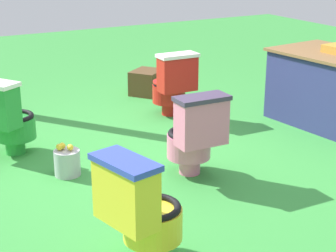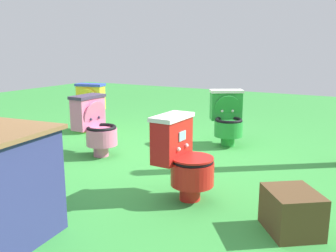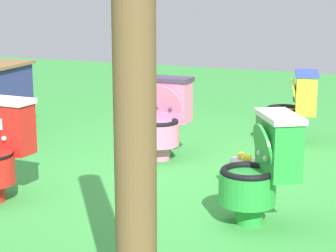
{
  "view_description": "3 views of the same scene",
  "coord_description": "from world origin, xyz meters",
  "px_view_note": "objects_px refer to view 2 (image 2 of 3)",
  "views": [
    {
      "loc": [
        4.24,
        -2.14,
        1.93
      ],
      "look_at": [
        0.23,
        0.08,
        0.35
      ],
      "focal_mm": 59.57,
      "sensor_mm": 36.0,
      "label": 1
    },
    {
      "loc": [
        -2.28,
        3.49,
        1.3
      ],
      "look_at": [
        -0.15,
        -0.34,
        0.35
      ],
      "focal_mm": 39.56,
      "sensor_mm": 36.0,
      "label": 2
    },
    {
      "loc": [
        -4.34,
        -2.08,
        1.49
      ],
      "look_at": [
        0.36,
        -0.01,
        0.35
      ],
      "focal_mm": 65.67,
      "sensor_mm": 36.0,
      "label": 3
    }
  ],
  "objects_px": {
    "toilet_green": "(227,117)",
    "toilet_pink": "(95,125)",
    "small_crate": "(292,211)",
    "toilet_yellow": "(88,107)",
    "lemon_bucket": "(172,135)",
    "toilet_red": "(183,157)"
  },
  "relations": [
    {
      "from": "small_crate",
      "to": "toilet_pink",
      "type": "bearing_deg",
      "value": -18.15
    },
    {
      "from": "toilet_green",
      "to": "toilet_pink",
      "type": "height_order",
      "value": "same"
    },
    {
      "from": "toilet_pink",
      "to": "lemon_bucket",
      "type": "relative_size",
      "value": 2.63
    },
    {
      "from": "lemon_bucket",
      "to": "toilet_green",
      "type": "bearing_deg",
      "value": -154.64
    },
    {
      "from": "toilet_pink",
      "to": "lemon_bucket",
      "type": "distance_m",
      "value": 1.1
    },
    {
      "from": "toilet_yellow",
      "to": "lemon_bucket",
      "type": "xyz_separation_m",
      "value": [
        -1.5,
        0.05,
        -0.26
      ]
    },
    {
      "from": "toilet_pink",
      "to": "small_crate",
      "type": "bearing_deg",
      "value": 73.13
    },
    {
      "from": "small_crate",
      "to": "lemon_bucket",
      "type": "relative_size",
      "value": 1.44
    },
    {
      "from": "toilet_pink",
      "to": "toilet_yellow",
      "type": "xyz_separation_m",
      "value": [
        0.96,
        -0.97,
        0.0
      ]
    },
    {
      "from": "toilet_pink",
      "to": "small_crate",
      "type": "distance_m",
      "value": 2.59
    },
    {
      "from": "toilet_pink",
      "to": "small_crate",
      "type": "xyz_separation_m",
      "value": [
        -2.45,
        0.8,
        -0.22
      ]
    },
    {
      "from": "toilet_green",
      "to": "toilet_yellow",
      "type": "xyz_separation_m",
      "value": [
        2.17,
        0.27,
        0.0
      ]
    },
    {
      "from": "toilet_yellow",
      "to": "toilet_pink",
      "type": "bearing_deg",
      "value": 121.77
    },
    {
      "from": "toilet_pink",
      "to": "toilet_yellow",
      "type": "distance_m",
      "value": 1.37
    },
    {
      "from": "toilet_red",
      "to": "lemon_bucket",
      "type": "distance_m",
      "value": 1.86
    },
    {
      "from": "toilet_pink",
      "to": "toilet_green",
      "type": "bearing_deg",
      "value": 137.07
    },
    {
      "from": "lemon_bucket",
      "to": "toilet_yellow",
      "type": "bearing_deg",
      "value": -1.84
    },
    {
      "from": "toilet_red",
      "to": "toilet_pink",
      "type": "distance_m",
      "value": 1.63
    },
    {
      "from": "small_crate",
      "to": "lemon_bucket",
      "type": "bearing_deg",
      "value": -42.05
    },
    {
      "from": "toilet_green",
      "to": "lemon_bucket",
      "type": "height_order",
      "value": "toilet_green"
    },
    {
      "from": "toilet_pink",
      "to": "toilet_yellow",
      "type": "relative_size",
      "value": 1.0
    },
    {
      "from": "toilet_green",
      "to": "toilet_pink",
      "type": "relative_size",
      "value": 1.0
    }
  ]
}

